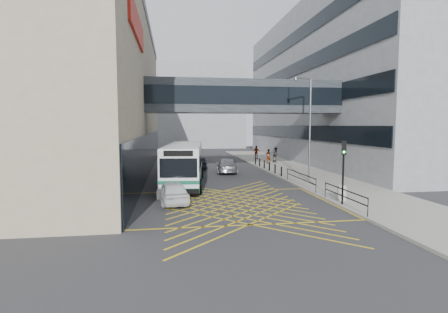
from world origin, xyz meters
name	(u,v)px	position (x,y,z in m)	size (l,w,h in m)	color
ground	(234,204)	(0.00, 0.00, 0.00)	(120.00, 120.00, 0.00)	#333335
building_whsmith	(22,93)	(-17.98, 16.00, 8.00)	(24.17, 42.00, 16.00)	tan
building_right	(376,88)	(23.98, 24.00, 10.00)	(24.09, 44.00, 20.00)	gray
building_far	(179,107)	(-2.00, 60.00, 9.00)	(28.00, 16.00, 18.00)	gray
skybridge	(243,97)	(3.00, 12.00, 7.50)	(20.00, 4.10, 3.00)	#2D3237
pavement	(292,170)	(9.00, 15.00, 0.08)	(6.00, 54.00, 0.16)	gray
box_junction	(234,204)	(0.00, 0.00, 0.00)	(12.00, 9.00, 0.01)	gold
bus	(184,163)	(-2.70, 7.85, 1.77)	(3.88, 11.99, 3.30)	silver
car_white	(172,192)	(-3.71, 0.92, 0.71)	(1.83, 4.48, 1.42)	white
car_dark	(197,163)	(-0.97, 17.90, 0.65)	(1.61, 4.12, 1.29)	black
car_silver	(227,165)	(1.86, 14.47, 0.77)	(2.08, 4.93, 1.53)	gray
traffic_light	(343,163)	(6.21, -1.70, 2.61)	(0.31, 0.45, 3.76)	black
street_lamp	(308,123)	(7.58, 7.12, 5.02)	(1.87, 0.96, 8.54)	slate
litter_bin	(342,193)	(6.77, -0.54, 0.63)	(0.54, 0.54, 0.94)	#ADA89E
kerb_railings	(317,183)	(6.15, 1.78, 0.88)	(0.05, 12.54, 1.00)	black
bollards	(267,165)	(6.25, 15.00, 0.61)	(0.14, 10.14, 0.90)	black
pedestrian_a	(268,156)	(8.03, 20.79, 1.05)	(0.71, 0.51, 1.79)	gray
pedestrian_b	(276,155)	(9.39, 21.98, 1.11)	(0.93, 0.54, 1.90)	gray
pedestrian_c	(256,152)	(8.08, 27.03, 1.07)	(1.08, 0.52, 1.83)	gray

